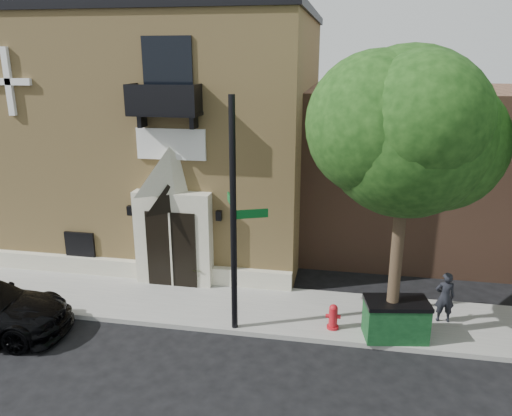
{
  "coord_description": "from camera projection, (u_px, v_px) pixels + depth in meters",
  "views": [
    {
      "loc": [
        4.59,
        -12.18,
        7.61
      ],
      "look_at": [
        1.95,
        2.0,
        3.2
      ],
      "focal_mm": 35.0,
      "sensor_mm": 36.0,
      "label": 1
    }
  ],
  "objects": [
    {
      "name": "sidewalk",
      "position": [
        223.0,
        306.0,
        15.69
      ],
      "size": [
        42.0,
        3.0,
        0.15
      ],
      "primitive_type": "cube",
      "color": "gray",
      "rests_on": "ground"
    },
    {
      "name": "pedestrian_near",
      "position": [
        445.0,
        297.0,
        14.44
      ],
      "size": [
        0.59,
        0.41,
        1.54
      ],
      "primitive_type": "imported",
      "rotation": [
        0.0,
        0.0,
        3.21
      ],
      "color": "black",
      "rests_on": "sidewalk"
    },
    {
      "name": "fire_hydrant",
      "position": [
        333.0,
        317.0,
        14.16
      ],
      "size": [
        0.43,
        0.34,
        0.75
      ],
      "color": "#AF131C",
      "rests_on": "sidewalk"
    },
    {
      "name": "church",
      "position": [
        167.0,
        129.0,
        21.12
      ],
      "size": [
        12.2,
        11.01,
        9.3
      ],
      "color": "tan",
      "rests_on": "ground"
    },
    {
      "name": "street_sign",
      "position": [
        234.0,
        218.0,
        13.39
      ],
      "size": [
        1.27,
        0.98,
        6.55
      ],
      "rotation": [
        0.0,
        0.0,
        0.38
      ],
      "color": "black",
      "rests_on": "sidewalk"
    },
    {
      "name": "street_tree_left",
      "position": [
        409.0,
        131.0,
        12.03
      ],
      "size": [
        4.97,
        4.38,
        7.77
      ],
      "color": "#38281C",
      "rests_on": "sidewalk"
    },
    {
      "name": "planter",
      "position": [
        197.0,
        276.0,
        16.86
      ],
      "size": [
        0.6,
        0.53,
        0.63
      ],
      "primitive_type": "imported",
      "rotation": [
        0.0,
        0.0,
        -0.06
      ],
      "color": "#4C6528",
      "rests_on": "sidewalk"
    },
    {
      "name": "dumpster",
      "position": [
        396.0,
        319.0,
        13.64
      ],
      "size": [
        1.84,
        1.24,
        1.12
      ],
      "rotation": [
        0.0,
        0.0,
        0.17
      ],
      "color": "#0F3919",
      "rests_on": "sidewalk"
    },
    {
      "name": "ground",
      "position": [
        177.0,
        329.0,
        14.48
      ],
      "size": [
        120.0,
        120.0,
        0.0
      ],
      "primitive_type": "plane",
      "color": "black",
      "rests_on": "ground"
    }
  ]
}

